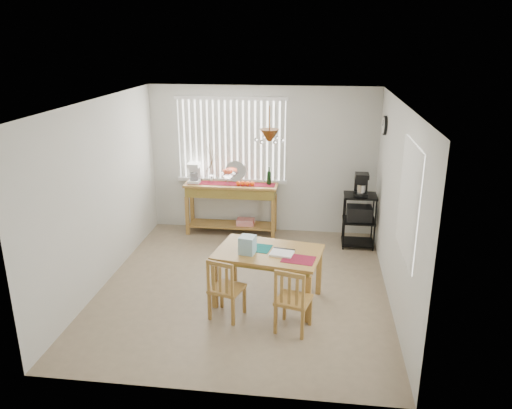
# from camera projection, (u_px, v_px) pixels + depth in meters

# --- Properties ---
(ground) EXTENTS (4.00, 4.50, 0.01)m
(ground) POSITION_uv_depth(u_px,v_px,m) (244.00, 286.00, 7.12)
(ground) COLOR gray
(room_shell) EXTENTS (4.20, 4.70, 2.70)m
(room_shell) POSITION_uv_depth(u_px,v_px,m) (244.00, 171.00, 6.59)
(room_shell) COLOR silver
(room_shell) RESTS_ON ground
(sideboard) EXTENTS (1.64, 0.46, 0.92)m
(sideboard) POSITION_uv_depth(u_px,v_px,m) (232.00, 196.00, 8.83)
(sideboard) COLOR #A87B39
(sideboard) RESTS_ON ground
(sideboard_items) EXTENTS (1.55, 0.39, 0.70)m
(sideboard_items) POSITION_uv_depth(u_px,v_px,m) (217.00, 175.00, 8.76)
(sideboard_items) COLOR maroon
(sideboard_items) RESTS_ON sideboard
(wire_cart) EXTENTS (0.53, 0.43, 0.91)m
(wire_cart) POSITION_uv_depth(u_px,v_px,m) (359.00, 215.00, 8.32)
(wire_cart) COLOR black
(wire_cart) RESTS_ON ground
(cart_items) EXTENTS (0.21, 0.26, 0.37)m
(cart_items) POSITION_uv_depth(u_px,v_px,m) (361.00, 185.00, 8.16)
(cart_items) COLOR black
(cart_items) RESTS_ON wire_cart
(dining_table) EXTENTS (1.48, 1.08, 0.72)m
(dining_table) POSITION_uv_depth(u_px,v_px,m) (268.00, 257.00, 6.54)
(dining_table) COLOR #A87B39
(dining_table) RESTS_ON ground
(table_items) EXTENTS (1.03, 0.65, 0.23)m
(table_items) POSITION_uv_depth(u_px,v_px,m) (256.00, 247.00, 6.42)
(table_items) COLOR #136A68
(table_items) RESTS_ON dining_table
(chair_left) EXTENTS (0.47, 0.47, 0.83)m
(chair_left) POSITION_uv_depth(u_px,v_px,m) (225.00, 289.00, 6.20)
(chair_left) COLOR #A87B39
(chair_left) RESTS_ON ground
(chair_right) EXTENTS (0.47, 0.47, 0.84)m
(chair_right) POSITION_uv_depth(u_px,v_px,m) (293.00, 300.00, 5.91)
(chair_right) COLOR #A87B39
(chair_right) RESTS_ON ground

